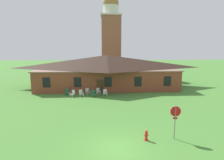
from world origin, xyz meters
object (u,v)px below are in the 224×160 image
lawn_chair_by_porch (67,92)px  lawn_chair_left_end (81,93)px  lawn_chair_far_side (98,91)px  lawn_chair_right_end (93,93)px  lawn_chair_middle (88,91)px  lawn_chair_near_door (73,93)px  stop_sign (175,116)px  lawn_chair_under_eave (105,92)px  fire_hydrant (146,136)px

lawn_chair_by_porch → lawn_chair_left_end: (2.14, -0.97, 0.00)m
lawn_chair_left_end → lawn_chair_far_side: same height
lawn_chair_right_end → lawn_chair_far_side: bearing=63.5°
lawn_chair_by_porch → lawn_chair_middle: 3.00m
lawn_chair_right_end → lawn_chair_by_porch: bearing=162.4°
lawn_chair_left_end → lawn_chair_middle: bearing=49.0°
lawn_chair_left_end → lawn_chair_far_side: size_ratio=1.00×
lawn_chair_left_end → lawn_chair_middle: size_ratio=1.00×
lawn_chair_near_door → lawn_chair_middle: bearing=28.7°
stop_sign → lawn_chair_right_end: size_ratio=2.67×
lawn_chair_near_door → lawn_chair_under_eave: size_ratio=1.00×
lawn_chair_left_end → lawn_chair_right_end: (1.78, -0.28, 0.00)m
lawn_chair_under_eave → lawn_chair_by_porch: bearing=170.9°
lawn_chair_middle → lawn_chair_under_eave: 2.74m
lawn_chair_left_end → lawn_chair_far_side: bearing=23.0°
lawn_chair_middle → lawn_chair_far_side: (1.57, 0.04, 0.00)m
lawn_chair_far_side → lawn_chair_under_eave: (1.01, -0.95, 0.00)m
lawn_chair_by_porch → fire_hydrant: (8.34, -13.92, -0.12)m
stop_sign → lawn_chair_near_door: bearing=126.8°
stop_sign → lawn_chair_right_end: bearing=117.6°
lawn_chair_under_eave → lawn_chair_left_end: bearing=-178.7°
lawn_chair_near_door → lawn_chair_far_side: (3.61, 1.16, 0.00)m
lawn_chair_near_door → lawn_chair_left_end: same height
stop_sign → lawn_chair_middle: bearing=118.4°
lawn_chair_right_end → fire_hydrant: size_ratio=1.21×
lawn_chair_left_end → lawn_chair_right_end: size_ratio=1.00×
lawn_chair_right_end → lawn_chair_under_eave: same height
lawn_chair_middle → lawn_chair_far_side: 1.57m
stop_sign → lawn_chair_far_side: size_ratio=2.67×
lawn_chair_right_end → fire_hydrant: 13.43m
stop_sign → lawn_chair_under_eave: bearing=110.8°
lawn_chair_far_side → lawn_chair_near_door: bearing=-162.2°
lawn_chair_under_eave → fire_hydrant: bearing=-78.0°
stop_sign → lawn_chair_middle: 15.79m
fire_hydrant → lawn_chair_far_side: bearing=105.1°
lawn_chair_middle → lawn_chair_right_end: bearing=-54.0°
lawn_chair_near_door → fire_hydrant: bearing=-60.1°
stop_sign → lawn_chair_near_door: stop_sign is taller
lawn_chair_left_end → lawn_chair_middle: 1.31m
lawn_chair_under_eave → lawn_chair_far_side: bearing=136.7°
lawn_chair_left_end → fire_hydrant: bearing=-64.4°
stop_sign → lawn_chair_left_end: size_ratio=2.67×
lawn_chair_by_porch → lawn_chair_right_end: same height
lawn_chair_near_door → lawn_chair_far_side: same height
lawn_chair_left_end → fire_hydrant: lawn_chair_left_end is taller
fire_hydrant → lawn_chair_right_end: bearing=109.2°
lawn_chair_by_porch → lawn_chair_far_side: (4.56, 0.06, 0.00)m
lawn_chair_middle → lawn_chair_left_end: bearing=-131.0°
lawn_chair_far_side → fire_hydrant: bearing=-74.9°
lawn_chair_near_door → lawn_chair_far_side: bearing=17.8°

